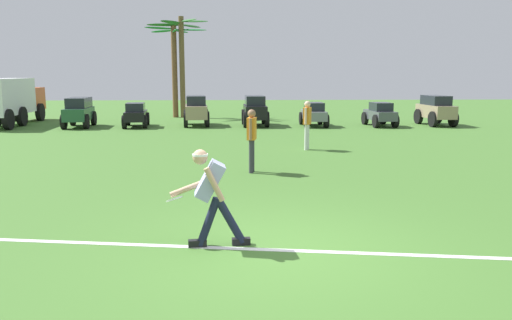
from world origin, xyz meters
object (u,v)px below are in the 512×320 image
object	(u,v)px
frisbee_in_flight	(174,199)
parked_car_slot_c	(196,110)
teammate_near_sideline	(252,135)
parked_car_slot_g	(436,110)
palm_tree_left_of_centre	(181,55)
teammate_midfield	(307,121)
box_truck	(12,99)
palm_tree_far_left	(174,61)
parked_car_slot_a	(79,111)
frisbee_thrower	(211,192)
parked_car_slot_b	(136,115)
parked_car_slot_d	(255,110)
parked_car_slot_f	(380,114)
parked_car_slot_e	(314,114)

from	to	relation	value
frisbee_in_flight	parked_car_slot_c	xyz separation A→B (m)	(-1.00, 16.62, 0.09)
teammate_near_sideline	parked_car_slot_g	distance (m)	14.35
frisbee_in_flight	palm_tree_left_of_centre	bearing A→B (deg)	95.69
frisbee_in_flight	teammate_midfield	bearing A→B (deg)	70.46
box_truck	palm_tree_left_of_centre	distance (m)	8.82
teammate_near_sideline	palm_tree_far_left	world-z (taller)	palm_tree_far_left
palm_tree_far_left	palm_tree_left_of_centre	size ratio (longest dim) A/B	0.92
teammate_near_sideline	teammate_midfield	size ratio (longest dim) A/B	1.00
parked_car_slot_a	frisbee_thrower	bearing A→B (deg)	-67.31
teammate_midfield	parked_car_slot_b	xyz separation A→B (m)	(-6.87, 7.27, -0.38)
parked_car_slot_a	parked_car_slot_d	world-z (taller)	parked_car_slot_d
frisbee_thrower	palm_tree_left_of_centre	bearing A→B (deg)	97.05
parked_car_slot_d	palm_tree_left_of_centre	size ratio (longest dim) A/B	0.43
frisbee_in_flight	box_truck	size ratio (longest dim) A/B	0.06
palm_tree_far_left	box_truck	bearing A→B (deg)	-151.41
parked_car_slot_b	box_truck	world-z (taller)	box_truck
parked_car_slot_f	box_truck	size ratio (longest dim) A/B	0.38
parked_car_slot_b	parked_car_slot_g	size ratio (longest dim) A/B	0.95
box_truck	parked_car_slot_c	bearing A→B (deg)	-4.49
teammate_near_sideline	palm_tree_left_of_centre	world-z (taller)	palm_tree_left_of_centre
parked_car_slot_b	palm_tree_left_of_centre	world-z (taller)	palm_tree_left_of_centre
teammate_near_sideline	parked_car_slot_a	distance (m)	13.33
frisbee_thrower	parked_car_slot_a	size ratio (longest dim) A/B	0.56
palm_tree_far_left	parked_car_slot_e	bearing A→B (deg)	-35.99
frisbee_in_flight	frisbee_thrower	bearing A→B (deg)	-15.97
teammate_near_sideline	frisbee_in_flight	bearing A→B (deg)	-103.66
parked_car_slot_e	parked_car_slot_f	bearing A→B (deg)	-1.96
parked_car_slot_c	box_truck	bearing A→B (deg)	175.51
parked_car_slot_f	box_truck	world-z (taller)	box_truck
teammate_near_sideline	parked_car_slot_f	distance (m)	12.56
teammate_midfield	box_truck	size ratio (longest dim) A/B	0.26
palm_tree_far_left	parked_car_slot_d	bearing A→B (deg)	-48.22
teammate_near_sideline	parked_car_slot_c	size ratio (longest dim) A/B	0.64
parked_car_slot_b	parked_car_slot_d	world-z (taller)	parked_car_slot_d
frisbee_in_flight	parked_car_slot_d	world-z (taller)	parked_car_slot_d
parked_car_slot_c	parked_car_slot_d	distance (m)	2.76
frisbee_thrower	frisbee_in_flight	xyz separation A→B (m)	(-0.53, 0.15, -0.13)
box_truck	parked_car_slot_g	bearing A→B (deg)	-2.80
parked_car_slot_c	parked_car_slot_e	bearing A→B (deg)	-4.88
teammate_near_sideline	palm_tree_far_left	size ratio (longest dim) A/B	0.31
parked_car_slot_a	parked_car_slot_f	size ratio (longest dim) A/B	1.09
teammate_midfield	frisbee_thrower	bearing A→B (deg)	-106.20
teammate_near_sideline	box_truck	xyz separation A→B (m)	(-11.00, 12.11, 0.29)
parked_car_slot_f	palm_tree_far_left	xyz separation A→B (m)	(-10.10, 5.20, 2.55)
parked_car_slot_g	parked_car_slot_e	bearing A→B (deg)	-178.29
parked_car_slot_b	parked_car_slot_g	world-z (taller)	parked_car_slot_g
parked_car_slot_a	parked_car_slot_b	bearing A→B (deg)	-0.73
parked_car_slot_c	parked_car_slot_e	xyz separation A→B (m)	(5.49, -0.47, -0.18)
parked_car_slot_a	frisbee_in_flight	bearing A→B (deg)	-68.73
teammate_midfield	parked_car_slot_e	bearing A→B (deg)	79.53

